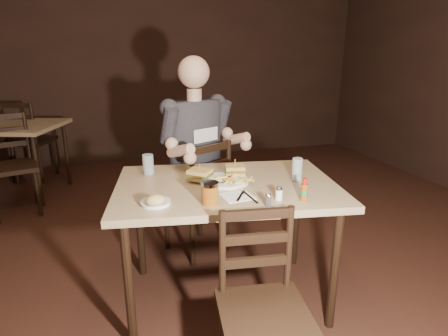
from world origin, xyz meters
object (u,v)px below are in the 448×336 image
object	(u,v)px
syrup_dispenser	(210,193)
side_plate	(156,203)
bg_chair_far	(31,140)
glass_left	(148,164)
main_table	(227,196)
bg_chair_near	(11,167)
dinner_plate	(226,181)
diner	(199,130)
glass_right	(297,170)
chair_far	(196,197)
chair_near	(264,314)
hot_sauce	(304,189)
bg_table	(19,133)

from	to	relation	value
syrup_dispenser	side_plate	distance (m)	0.28
bg_chair_far	side_plate	distance (m)	3.31
glass_left	side_plate	distance (m)	0.50
main_table	bg_chair_near	world-z (taller)	bg_chair_near
bg_chair_near	dinner_plate	xyz separation A→B (m)	(1.52, -1.80, 0.31)
bg_chair_near	diner	xyz separation A→B (m)	(1.50, -1.23, 0.50)
diner	glass_right	size ratio (longest dim) A/B	7.41
main_table	dinner_plate	size ratio (longest dim) A/B	5.24
main_table	chair_far	bearing A→B (deg)	93.44
bg_chair_near	glass_left	size ratio (longest dim) A/B	7.58
main_table	chair_near	xyz separation A→B (m)	(-0.05, -0.70, -0.27)
hot_sauce	syrup_dispenser	xyz separation A→B (m)	(-0.47, 0.10, -0.00)
syrup_dispenser	side_plate	world-z (taller)	syrup_dispenser
syrup_dispenser	dinner_plate	bearing A→B (deg)	68.23
diner	side_plate	bearing A→B (deg)	-142.83
bg_table	dinner_plate	xyz separation A→B (m)	(1.52, -2.35, 0.10)
glass_left	side_plate	size ratio (longest dim) A/B	0.85
diner	side_plate	size ratio (longest dim) A/B	6.89
glass_right	side_plate	distance (m)	0.85
hot_sauce	dinner_plate	bearing A→B (deg)	127.96
diner	glass_left	distance (m)	0.50
dinner_plate	side_plate	xyz separation A→B (m)	(-0.44, -0.20, -0.00)
syrup_dispenser	hot_sauce	bearing A→B (deg)	-2.17
bg_table	main_table	bearing A→B (deg)	-57.38
glass_left	hot_sauce	world-z (taller)	glass_left
chair_far	side_plate	world-z (taller)	chair_far
bg_chair_far	syrup_dispenser	distance (m)	3.48
diner	side_plate	world-z (taller)	diner
syrup_dispenser	bg_chair_far	bearing A→B (deg)	122.94
main_table	side_plate	xyz separation A→B (m)	(-0.43, -0.18, 0.08)
main_table	bg_chair_near	xyz separation A→B (m)	(-1.52, 1.83, -0.22)
bg_table	syrup_dispenser	distance (m)	2.96
diner	bg_table	bearing A→B (deg)	105.48
glass_right	glass_left	bearing A→B (deg)	154.80
glass_left	glass_right	xyz separation A→B (m)	(0.82, -0.39, 0.01)
bg_chair_near	diner	world-z (taller)	diner
main_table	hot_sauce	size ratio (longest dim) A/B	11.62
side_plate	bg_chair_near	bearing A→B (deg)	118.46
hot_sauce	bg_chair_far	bearing A→B (deg)	119.01
hot_sauce	syrup_dispenser	bearing A→B (deg)	167.88
chair_far	bg_chair_far	bearing A→B (deg)	-81.71
bg_chair_near	dinner_plate	world-z (taller)	bg_chair_near
chair_near	bg_table	bearing A→B (deg)	123.87
chair_far	bg_chair_near	distance (m)	1.90
chair_near	hot_sauce	world-z (taller)	hot_sauce
hot_sauce	side_plate	world-z (taller)	hot_sauce
dinner_plate	glass_right	world-z (taller)	glass_right
main_table	bg_chair_far	size ratio (longest dim) A/B	1.46
dinner_plate	side_plate	bearing A→B (deg)	-154.86
bg_chair_far	glass_left	world-z (taller)	bg_chair_far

